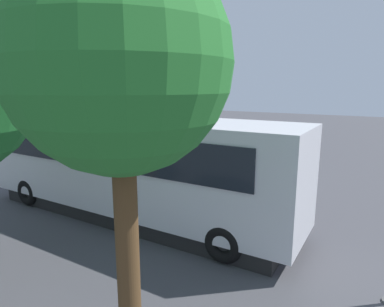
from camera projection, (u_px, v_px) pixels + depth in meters
The scene contains 15 objects.
ground_plane at pixel (222, 181), 14.81m from camera, with size 80.00×80.00×0.00m, color #424247.
tour_bus at pixel (130, 167), 10.50m from camera, with size 10.98×2.63×3.25m.
spectator_far_left at pixel (213, 173), 12.14m from camera, with size 0.57×0.39×1.77m.
spectator_left at pixel (184, 173), 12.30m from camera, with size 0.57×0.32×1.69m.
spectator_centre at pixel (170, 166), 13.14m from camera, with size 0.58×0.38×1.77m.
spectator_right at pixel (150, 165), 13.55m from camera, with size 0.58×0.34×1.71m.
spectator_far_right at pixel (132, 162), 14.05m from camera, with size 0.58×0.37×1.73m.
parked_motorcycle_silver at pixel (121, 178), 13.54m from camera, with size 2.05×0.58×0.99m.
stunt_motorcycle at pixel (197, 143), 18.91m from camera, with size 1.98×0.84×1.68m.
traffic_cone at pixel (217, 163), 16.96m from camera, with size 0.34×0.34×0.63m.
tree_far at pixel (119, 47), 3.93m from camera, with size 2.79×2.79×6.29m.
bay_line_a at pixel (308, 191), 13.42m from camera, with size 0.19×4.40×0.01m.
bay_line_b at pixel (247, 181), 14.77m from camera, with size 0.19×4.09×0.01m.
bay_line_c at pixel (195, 173), 16.13m from camera, with size 0.19×4.36×0.01m.
bay_line_d at pixel (152, 167), 17.48m from camera, with size 0.20×4.45×0.01m.
Camera 1 is at (-6.20, 12.91, 4.19)m, focal length 30.68 mm.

